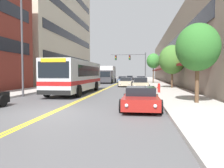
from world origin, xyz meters
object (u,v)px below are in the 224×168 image
city_bus (77,75)px  traffic_signal_mast (133,61)px  car_white_parked_left_far (79,82)px  car_champagne_moving_lead (126,82)px  car_navy_parked_right_far (141,80)px  fire_hydrant (159,88)px  car_silver_parked_left_near (98,80)px  street_tree_right_mid (172,60)px  car_slate_blue_moving_third (123,80)px  street_tree_right_near (198,47)px  street_tree_right_far (153,61)px  car_beige_parked_right_mid (141,84)px  car_charcoal_moving_second (130,78)px  box_truck (107,75)px  street_lamp_left_near (25,38)px  car_red_parked_right_foreground (141,98)px

city_bus → traffic_signal_mast: traffic_signal_mast is taller
car_white_parked_left_far → car_champagne_moving_lead: size_ratio=1.03×
car_navy_parked_right_far → fire_hydrant: bearing=-86.5°
car_white_parked_left_far → traffic_signal_mast: (7.20, 12.30, 3.65)m
car_silver_parked_left_near → street_tree_right_mid: size_ratio=0.86×
car_champagne_moving_lead → car_slate_blue_moving_third: 12.23m
street_tree_right_near → street_tree_right_far: size_ratio=0.87×
car_beige_parked_right_mid → city_bus: bearing=-139.6°
car_charcoal_moving_second → car_slate_blue_moving_third: bearing=-91.6°
car_silver_parked_left_near → car_champagne_moving_lead: bearing=-61.4°
box_truck → street_lamp_left_near: 26.11m
car_beige_parked_right_mid → street_tree_right_mid: 4.94m
car_champagne_moving_lead → car_slate_blue_moving_third: (-1.41, 12.15, 0.00)m
city_bus → car_navy_parked_right_far: (6.31, 25.31, -1.12)m
car_beige_parked_right_mid → street_tree_right_near: size_ratio=1.04×
car_champagne_moving_lead → traffic_signal_mast: bearing=86.8°
box_truck → car_red_parked_right_foreground: bearing=-78.0°
street_lamp_left_near → street_tree_right_far: (11.68, 24.38, -0.58)m
street_tree_right_near → car_navy_parked_right_far: bearing=95.7°
car_white_parked_left_far → street_tree_right_near: (12.06, -16.82, 2.85)m
car_slate_blue_moving_third → car_navy_parked_right_far: bearing=30.0°
city_bus → car_red_parked_right_foreground: (6.22, -8.82, -1.16)m
car_red_parked_right_foreground → traffic_signal_mast: traffic_signal_mast is taller
city_bus → street_tree_right_far: street_tree_right_far is taller
car_silver_parked_left_near → street_lamp_left_near: bearing=-91.4°
car_red_parked_right_foreground → street_tree_right_mid: size_ratio=0.90×
street_tree_right_mid → box_truck: bearing=123.9°
car_white_parked_left_far → box_truck: (2.24, 12.11, 1.06)m
car_white_parked_left_far → car_slate_blue_moving_third: (5.18, 13.52, 0.01)m
city_bus → box_truck: 21.80m
car_red_parked_right_foreground → traffic_signal_mast: bearing=92.8°
city_bus → car_champagne_moving_lead: bearing=69.7°
car_beige_parked_right_mid → car_champagne_moving_lead: 6.16m
car_red_parked_right_foreground → car_beige_parked_right_mid: bearing=90.0°
car_white_parked_left_far → car_navy_parked_right_far: (8.81, 15.63, 0.00)m
car_red_parked_right_foreground → car_slate_blue_moving_third: bearing=96.3°
fire_hydrant → car_silver_parked_left_near: bearing=113.8°
box_truck → street_tree_right_mid: size_ratio=1.39×
street_lamp_left_near → street_tree_right_near: bearing=-14.0°
car_red_parked_right_foreground → street_tree_right_far: bearing=85.4°
traffic_signal_mast → street_lamp_left_near: bearing=-106.8°
car_champagne_moving_lead → city_bus: bearing=-110.3°
car_slate_blue_moving_third → street_tree_right_mid: bearing=-66.3°
car_red_parked_right_foreground → street_lamp_left_near: (-9.35, 4.86, 4.22)m
traffic_signal_mast → street_tree_right_mid: bearing=-71.1°
car_red_parked_right_foreground → car_navy_parked_right_far: (0.09, 34.13, 0.05)m
car_navy_parked_right_far → street_tree_right_mid: (3.69, -18.78, 2.97)m
car_silver_parked_left_near → car_beige_parked_right_mid: 19.79m
car_white_parked_left_far → car_charcoal_moving_second: (5.71, 32.15, -0.02)m
city_bus → car_silver_parked_left_near: (-2.47, 23.07, -1.14)m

